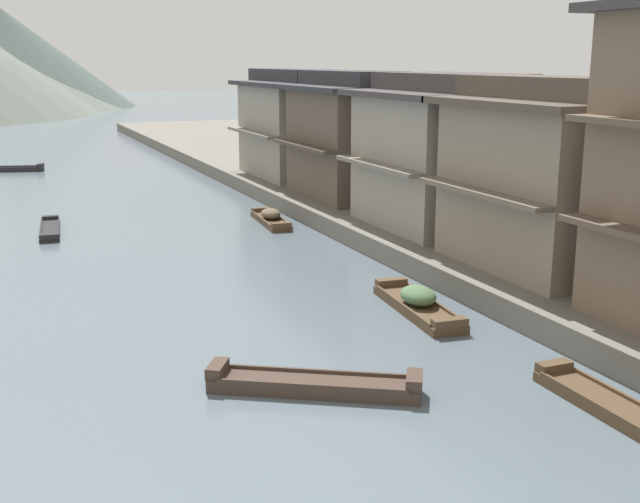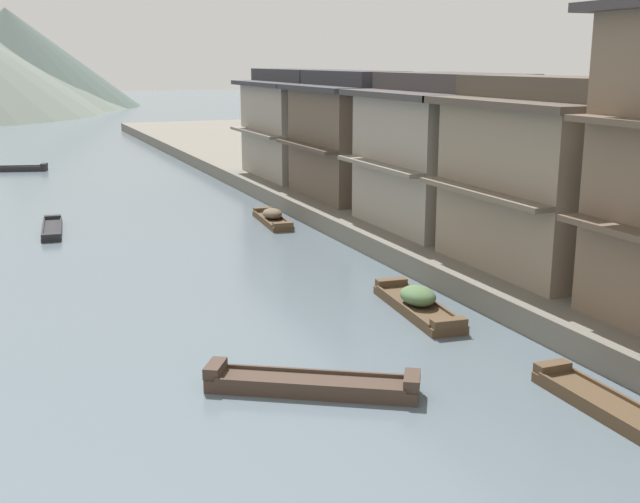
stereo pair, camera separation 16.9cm
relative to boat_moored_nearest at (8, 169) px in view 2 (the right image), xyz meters
The scene contains 12 objects.
riverbank_right 32.76m from the boat_moored_nearest, 49.55° to the right, with size 18.00×110.00×0.79m, color #6B665B.
boat_moored_nearest is the anchor object (origin of this frame).
boat_moored_second 26.18m from the boat_moored_nearest, 65.36° to the right, with size 1.34×4.26×0.70m.
boat_moored_third 39.61m from the boat_moored_nearest, 74.55° to the right, with size 1.57×4.69×0.81m.
boat_moored_far 47.94m from the boat_moored_nearest, 76.85° to the right, with size 1.03×5.79×0.45m.
boat_midriver_drifting 42.75m from the boat_moored_nearest, 82.73° to the right, with size 4.65×3.35×0.56m.
boat_midriver_upstream 21.84m from the boat_moored_nearest, 86.72° to the right, with size 1.23×4.61×0.34m.
house_waterfront_tall 40.78m from the boat_moored_nearest, 67.39° to the right, with size 5.59×7.26×6.14m.
house_waterfront_narrow 34.63m from the boat_moored_nearest, 61.90° to the right, with size 6.80×7.23×6.14m.
house_waterfront_far 27.62m from the boat_moored_nearest, 55.41° to the right, with size 5.44×7.42×6.14m.
house_waterfront_end 21.59m from the boat_moored_nearest, 43.18° to the right, with size 5.40×8.27×6.14m.
hill_far_centre 81.41m from the boat_moored_nearest, 87.97° to the left, with size 40.36×40.36×15.53m, color #4C5B56.
Camera 2 is at (-6.56, -3.13, 7.42)m, focal length 44.35 mm.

